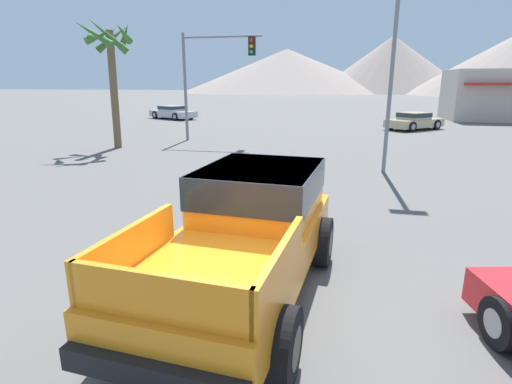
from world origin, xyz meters
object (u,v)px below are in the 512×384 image
(traffic_light_main, at_px, (214,66))
(parked_car_silver, at_px, (172,112))
(orange_pickup_truck, at_px, (250,224))
(parked_car_tan, at_px, (414,121))
(palm_tree_tall, at_px, (109,53))
(street_lamp_post, at_px, (395,39))

(traffic_light_main, bearing_deg, parked_car_silver, 122.64)
(orange_pickup_truck, height_order, parked_car_tan, orange_pickup_truck)
(orange_pickup_truck, xyz_separation_m, parked_car_tan, (6.10, 23.77, -0.45))
(parked_car_silver, bearing_deg, parked_car_tan, 105.37)
(parked_car_silver, xyz_separation_m, palm_tree_tall, (3.98, -15.83, 3.88))
(parked_car_silver, xyz_separation_m, traffic_light_main, (8.00, -12.49, 3.42))
(orange_pickup_truck, bearing_deg, street_lamp_post, 77.69)
(parked_car_silver, distance_m, street_lamp_post, 25.32)
(parked_car_tan, bearing_deg, orange_pickup_truck, -57.71)
(parked_car_tan, distance_m, traffic_light_main, 14.65)
(orange_pickup_truck, bearing_deg, traffic_light_main, 114.52)
(parked_car_silver, height_order, palm_tree_tall, palm_tree_tall)
(parked_car_tan, bearing_deg, traffic_light_main, -98.31)
(parked_car_silver, distance_m, palm_tree_tall, 16.78)
(orange_pickup_truck, bearing_deg, parked_car_silver, 120.64)
(traffic_light_main, bearing_deg, parked_car_tan, 35.01)
(parked_car_tan, bearing_deg, parked_car_silver, -145.70)
(parked_car_silver, relative_size, traffic_light_main, 0.86)
(parked_car_tan, height_order, traffic_light_main, traffic_light_main)
(orange_pickup_truck, distance_m, street_lamp_post, 10.27)
(parked_car_silver, distance_m, traffic_light_main, 15.23)
(palm_tree_tall, bearing_deg, traffic_light_main, 39.71)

